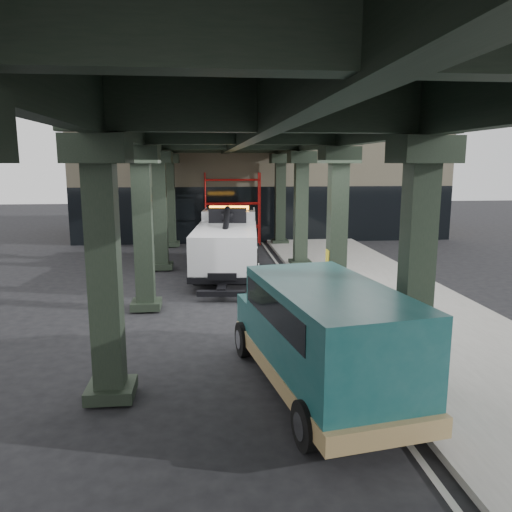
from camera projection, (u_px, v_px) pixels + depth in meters
ground at (262, 327)px, 13.93m from camera, size 90.00×90.00×0.00m
sidewalk at (392, 301)px, 16.32m from camera, size 5.00×40.00×0.15m
lane_stripe at (307, 305)px, 16.06m from camera, size 0.12×38.00×0.01m
viaduct at (242, 131)px, 14.85m from camera, size 7.40×32.00×6.40m
building at (258, 171)px, 32.96m from camera, size 22.00×10.00×8.00m
scaffolding at (232, 207)px, 27.87m from camera, size 3.08×0.88×4.00m
tow_truck at (228, 240)px, 20.97m from camera, size 3.08×8.54×2.74m
towed_van at (322, 335)px, 9.70m from camera, size 3.02×5.85×2.27m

